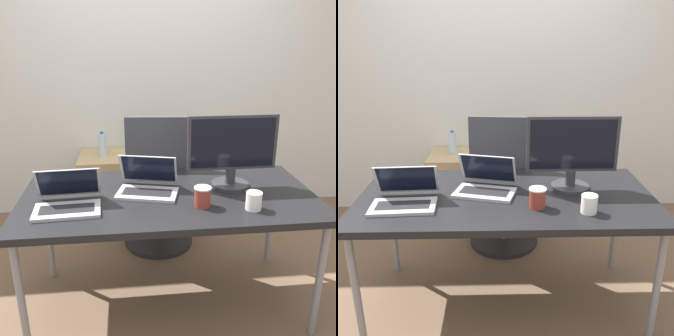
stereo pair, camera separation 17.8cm
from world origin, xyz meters
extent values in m
plane|color=brown|center=(0.00, 0.00, 0.00)|extent=(14.00, 14.00, 0.00)
cube|color=silver|center=(0.00, 1.48, 1.30)|extent=(10.00, 0.05, 2.60)
cube|color=black|center=(0.00, 0.00, 0.74)|extent=(1.71, 0.85, 0.04)
cylinder|color=gray|center=(-0.79, -0.37, 0.36)|extent=(0.04, 0.04, 0.72)
cylinder|color=gray|center=(0.79, -0.37, 0.36)|extent=(0.04, 0.04, 0.72)
cylinder|color=gray|center=(-0.79, 0.37, 0.36)|extent=(0.04, 0.04, 0.72)
cylinder|color=gray|center=(0.79, 0.37, 0.36)|extent=(0.04, 0.04, 0.72)
cylinder|color=#232326|center=(0.00, 0.76, 0.02)|extent=(0.56, 0.56, 0.04)
cylinder|color=gray|center=(0.00, 0.76, 0.26)|extent=(0.05, 0.05, 0.45)
cube|color=#38383D|center=(0.00, 0.76, 0.48)|extent=(0.53, 0.53, 0.07)
cube|color=#38383D|center=(-0.03, 0.50, 0.82)|extent=(0.44, 0.08, 0.60)
cube|color=tan|center=(-0.45, 1.21, 0.31)|extent=(0.42, 0.48, 0.63)
cube|color=#977D56|center=(-0.45, 0.96, 0.31)|extent=(0.39, 0.01, 0.50)
cube|color=tan|center=(0.52, 1.21, 0.31)|extent=(0.42, 0.48, 0.63)
cube|color=#977D56|center=(0.52, 0.96, 0.31)|extent=(0.39, 0.01, 0.50)
cylinder|color=silver|center=(-0.45, 1.21, 0.73)|extent=(0.07, 0.07, 0.19)
cylinder|color=#3359B2|center=(-0.45, 1.21, 0.83)|extent=(0.03, 0.03, 0.02)
cube|color=#ADADB2|center=(-0.13, 0.01, 0.77)|extent=(0.39, 0.28, 0.02)
cube|color=black|center=(-0.13, 0.01, 0.78)|extent=(0.30, 0.18, 0.00)
cube|color=#ADADB2|center=(-0.11, 0.14, 0.87)|extent=(0.36, 0.17, 0.19)
cube|color=black|center=(-0.11, 0.14, 0.87)|extent=(0.33, 0.15, 0.17)
cube|color=#ADADB2|center=(-0.56, -0.16, 0.77)|extent=(0.36, 0.22, 0.02)
cube|color=black|center=(-0.56, -0.16, 0.78)|extent=(0.29, 0.13, 0.00)
cube|color=#ADADB2|center=(-0.56, -0.02, 0.87)|extent=(0.35, 0.12, 0.18)
cube|color=black|center=(-0.56, -0.03, 0.87)|extent=(0.32, 0.10, 0.17)
cylinder|color=#2D2D33|center=(0.39, 0.09, 0.77)|extent=(0.23, 0.23, 0.02)
cylinder|color=#2D2D33|center=(0.39, 0.09, 0.83)|extent=(0.06, 0.06, 0.09)
cube|color=#2D2D33|center=(0.39, 0.09, 1.04)|extent=(0.54, 0.03, 0.33)
cube|color=black|center=(0.39, 0.07, 1.04)|extent=(0.50, 0.00, 0.30)
cylinder|color=white|center=(0.43, -0.24, 0.81)|extent=(0.08, 0.08, 0.10)
cylinder|color=maroon|center=(0.16, -0.17, 0.81)|extent=(0.09, 0.09, 0.10)
cylinder|color=white|center=(0.16, -0.17, 0.87)|extent=(0.09, 0.09, 0.01)
camera|label=1|loc=(-0.23, -1.99, 1.64)|focal=40.00mm
camera|label=2|loc=(-0.05, -2.00, 1.64)|focal=40.00mm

